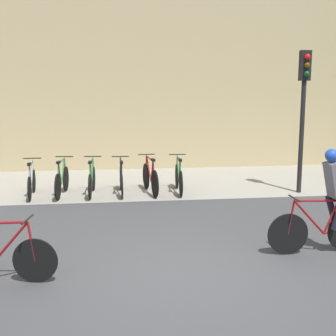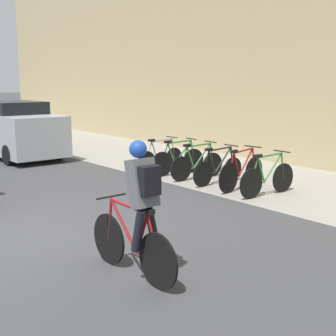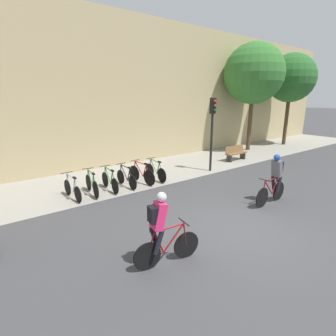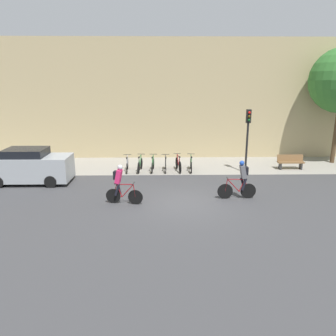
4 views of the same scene
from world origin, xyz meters
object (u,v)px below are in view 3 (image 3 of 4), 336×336
at_px(parked_bike_1, 92,184).
at_px(parked_bike_5, 156,172).
at_px(traffic_light_pole, 212,121).
at_px(bench, 236,153).
at_px(parked_bike_2, 110,181).
at_px(parked_bike_4, 142,174).
at_px(parked_bike_0, 72,189).
at_px(cyclist_pink, 161,228).
at_px(cyclist_grey, 275,178).
at_px(parked_bike_3, 126,178).

relative_size(parked_bike_1, parked_bike_5, 0.99).
xyz_separation_m(traffic_light_pole, bench, (2.94, 0.73, -2.09)).
height_order(parked_bike_2, parked_bike_4, parked_bike_4).
bearing_deg(parked_bike_2, traffic_light_pole, -4.50).
xyz_separation_m(parked_bike_0, parked_bike_5, (3.82, 0.00, 0.02)).
xyz_separation_m(parked_bike_4, traffic_light_pole, (3.94, -0.43, 2.14)).
xyz_separation_m(cyclist_pink, traffic_light_pole, (6.75, 4.93, 1.61)).
bearing_deg(traffic_light_pole, parked_bike_4, 173.75).
height_order(parked_bike_0, traffic_light_pole, traffic_light_pole).
bearing_deg(traffic_light_pole, cyclist_pink, -143.88).
height_order(parked_bike_0, bench, parked_bike_0).
distance_m(parked_bike_2, bench, 8.42).
bearing_deg(parked_bike_0, cyclist_grey, -40.27).
bearing_deg(parked_bike_0, cyclist_pink, -87.33).
height_order(cyclist_grey, parked_bike_1, cyclist_grey).
relative_size(parked_bike_4, traffic_light_pole, 0.47).
height_order(parked_bike_4, bench, parked_bike_4).
relative_size(parked_bike_3, parked_bike_5, 0.97).
bearing_deg(bench, parked_bike_1, -178.16).
bearing_deg(parked_bike_3, parked_bike_1, 179.96).
relative_size(parked_bike_2, bench, 1.07).
distance_m(parked_bike_1, bench, 9.19).
xyz_separation_m(parked_bike_2, parked_bike_3, (0.77, -0.00, -0.01)).
distance_m(parked_bike_1, traffic_light_pole, 6.62).
xyz_separation_m(parked_bike_2, parked_bike_4, (1.53, 0.00, 0.02)).
bearing_deg(parked_bike_1, traffic_light_pole, -3.96).
distance_m(cyclist_grey, parked_bike_2, 6.38).
height_order(parked_bike_0, parked_bike_2, parked_bike_2).
bearing_deg(cyclist_pink, parked_bike_5, 56.31).
xyz_separation_m(parked_bike_0, parked_bike_1, (0.76, 0.00, 0.02)).
bearing_deg(parked_bike_4, cyclist_pink, -117.66).
relative_size(traffic_light_pole, bench, 2.33).
bearing_deg(parked_bike_1, parked_bike_3, -0.04).
bearing_deg(parked_bike_3, bench, 2.21).
bearing_deg(parked_bike_2, parked_bike_5, 0.02).
relative_size(cyclist_grey, traffic_light_pole, 0.49).
xyz_separation_m(cyclist_grey, parked_bike_5, (-1.85, 4.81, -0.54)).
distance_m(parked_bike_0, parked_bike_1, 0.76).
distance_m(parked_bike_4, traffic_light_pole, 4.51).
bearing_deg(parked_bike_1, parked_bike_2, -0.05).
relative_size(cyclist_pink, bench, 1.11).
xyz_separation_m(cyclist_grey, parked_bike_3, (-3.38, 4.81, -0.56)).
bearing_deg(parked_bike_3, cyclist_grey, -54.88).
relative_size(cyclist_grey, parked_bike_2, 1.05).
relative_size(parked_bike_1, parked_bike_2, 1.00).
bearing_deg(parked_bike_1, parked_bike_0, -179.92).
relative_size(cyclist_pink, parked_bike_2, 1.04).
distance_m(cyclist_grey, parked_bike_3, 5.91).
distance_m(cyclist_grey, bench, 6.67).
height_order(parked_bike_1, parked_bike_3, parked_bike_1).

